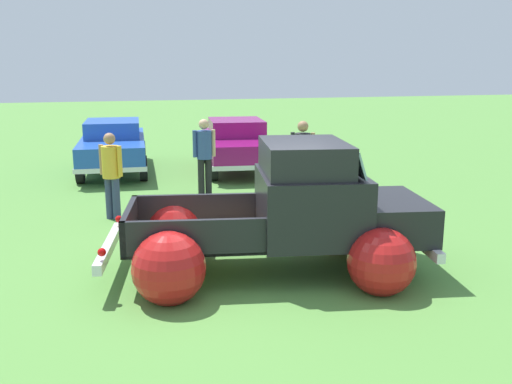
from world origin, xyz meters
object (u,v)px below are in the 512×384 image
object	(u,v)px
show_car_0	(113,144)
spectator_1	(204,152)
spectator_2	(302,156)
spectator_0	(111,170)
vintage_pickup_truck	(292,221)
show_car_1	(237,143)

from	to	relation	value
show_car_0	spectator_1	bearing A→B (deg)	31.65
spectator_1	spectator_2	bearing A→B (deg)	-126.12
show_car_0	spectator_0	bearing A→B (deg)	1.78
spectator_0	spectator_1	xyz separation A→B (m)	(2.10, 1.54, 0.04)
vintage_pickup_truck	show_car_0	world-z (taller)	vintage_pickup_truck
spectator_2	show_car_1	bearing A→B (deg)	-147.62
show_car_1	spectator_0	world-z (taller)	spectator_0
vintage_pickup_truck	show_car_1	bearing A→B (deg)	91.84
vintage_pickup_truck	spectator_2	xyz separation A→B (m)	(1.57, 3.94, 0.27)
show_car_1	spectator_1	size ratio (longest dim) A/B	2.60
vintage_pickup_truck	spectator_1	xyz separation A→B (m)	(-0.37, 5.15, 0.26)
vintage_pickup_truck	spectator_2	bearing A→B (deg)	77.78
spectator_0	spectator_2	bearing A→B (deg)	-45.13
vintage_pickup_truck	spectator_1	distance (m)	5.17
vintage_pickup_truck	spectator_0	size ratio (longest dim) A/B	2.86
vintage_pickup_truck	show_car_1	size ratio (longest dim) A/B	1.06
spectator_0	spectator_1	distance (m)	2.60
show_car_0	show_car_1	world-z (taller)	same
spectator_1	show_car_1	bearing A→B (deg)	-30.45
vintage_pickup_truck	spectator_0	distance (m)	4.38
show_car_1	spectator_1	world-z (taller)	spectator_1
vintage_pickup_truck	spectator_1	bearing A→B (deg)	103.66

